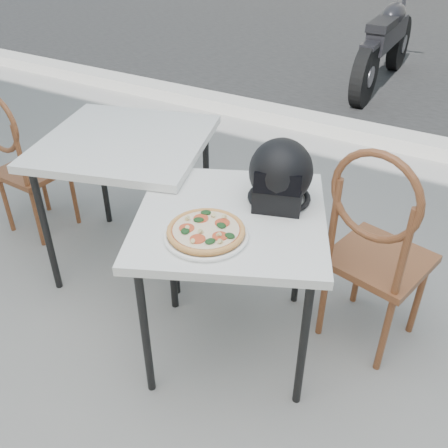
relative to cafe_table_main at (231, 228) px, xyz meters
The scene contains 10 objects.
ground 0.83m from the cafe_table_main, 48.73° to the right, with size 80.00×80.00×0.00m, color gray.
curb 2.72m from the cafe_table_main, 82.96° to the left, with size 30.00×0.25×0.12m, color #9B9991.
cafe_table_main is the anchor object (origin of this frame).
plate 0.20m from the cafe_table_main, 90.71° to the right, with size 0.34×0.34×0.02m.
pizza 0.21m from the cafe_table_main, 90.67° to the right, with size 0.39×0.39×0.04m.
helmet 0.30m from the cafe_table_main, 57.44° to the left, with size 0.34×0.35×0.28m.
cafe_chair_main 0.63m from the cafe_table_main, 30.17° to the left, with size 0.49×0.49×1.05m.
cafe_table_side 0.84m from the cafe_table_main, 159.92° to the left, with size 1.02×1.02×0.78m.
cafe_chair_side 1.55m from the cafe_table_main, behind, with size 0.38×0.38×0.95m.
motorcycle 4.16m from the cafe_table_main, 95.85° to the left, with size 0.53×2.03×1.01m.
Camera 1 is at (0.51, -1.12, 1.84)m, focal length 40.00 mm.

